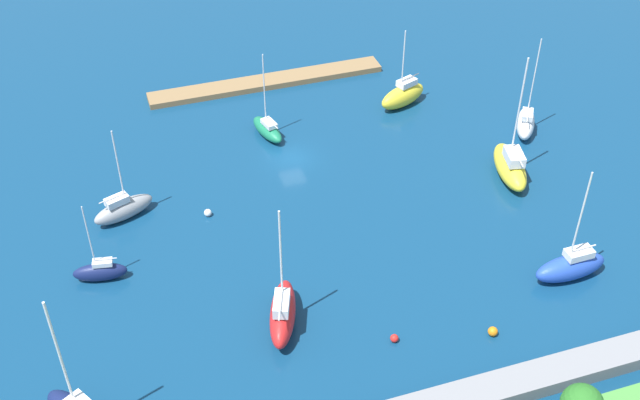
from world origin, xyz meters
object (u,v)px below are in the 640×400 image
at_px(mooring_buoy_white, 208,213).
at_px(sailboat_green_off_beacon, 268,129).
at_px(pier_dock, 267,82).
at_px(sailboat_navy_inner_mooring, 100,271).
at_px(sailboat_yellow_lone_south, 510,166).
at_px(sailboat_white_by_breakwater, 526,123).
at_px(mooring_buoy_orange, 493,331).
at_px(sailboat_red_far_south, 283,313).
at_px(sailboat_blue_along_channel, 571,266).
at_px(sailboat_gray_east_end, 123,208).
at_px(sailboat_yellow_outer_mooring, 403,95).
at_px(mooring_buoy_red, 394,338).

bearing_deg(mooring_buoy_white, sailboat_green_off_beacon, -128.51).
bearing_deg(pier_dock, sailboat_green_off_beacon, 75.36).
xyz_separation_m(sailboat_navy_inner_mooring, mooring_buoy_white, (-10.38, -5.49, -0.56)).
bearing_deg(sailboat_yellow_lone_south, mooring_buoy_white, 96.27).
distance_m(sailboat_yellow_lone_south, sailboat_white_by_breakwater, 8.55).
bearing_deg(mooring_buoy_white, mooring_buoy_orange, 130.53).
bearing_deg(sailboat_red_far_south, pier_dock, 7.27).
distance_m(sailboat_blue_along_channel, sailboat_navy_inner_mooring, 39.95).
xyz_separation_m(pier_dock, sailboat_gray_east_end, (18.97, 19.26, 0.75)).
bearing_deg(sailboat_yellow_outer_mooring, pier_dock, -55.57).
bearing_deg(sailboat_red_far_south, sailboat_green_off_beacon, 7.85).
bearing_deg(mooring_buoy_orange, sailboat_green_off_beacon, -73.60).
bearing_deg(sailboat_green_off_beacon, sailboat_gray_east_end, 104.59).
bearing_deg(sailboat_gray_east_end, pier_dock, 24.84).
distance_m(sailboat_red_far_south, sailboat_navy_inner_mooring, 16.56).
relative_size(sailboat_navy_inner_mooring, sailboat_yellow_outer_mooring, 0.86).
distance_m(pier_dock, sailboat_gray_east_end, 27.04).
relative_size(sailboat_red_far_south, sailboat_white_by_breakwater, 1.06).
bearing_deg(sailboat_green_off_beacon, sailboat_yellow_outer_mooring, -99.75).
xyz_separation_m(sailboat_white_by_breakwater, sailboat_yellow_outer_mooring, (10.34, -9.07, 0.11)).
xyz_separation_m(pier_dock, sailboat_red_far_south, (8.61, 36.78, 1.12)).
relative_size(sailboat_blue_along_channel, mooring_buoy_orange, 14.28).
relative_size(sailboat_green_off_beacon, sailboat_navy_inner_mooring, 1.20).
distance_m(sailboat_yellow_lone_south, mooring_buoy_red, 25.05).
bearing_deg(mooring_buoy_white, pier_dock, -118.25).
bearing_deg(sailboat_red_far_south, sailboat_blue_along_channel, -74.82).
bearing_deg(sailboat_blue_along_channel, mooring_buoy_red, 5.82).
xyz_separation_m(sailboat_white_by_breakwater, mooring_buoy_red, (24.41, 22.92, -0.88)).
height_order(sailboat_yellow_lone_south, sailboat_yellow_outer_mooring, sailboat_yellow_lone_south).
bearing_deg(sailboat_red_far_south, mooring_buoy_white, 31.14).
distance_m(sailboat_red_far_south, sailboat_blue_along_channel, 24.88).
bearing_deg(sailboat_blue_along_channel, sailboat_yellow_outer_mooring, -85.65).
height_order(sailboat_yellow_lone_south, sailboat_white_by_breakwater, sailboat_yellow_lone_south).
relative_size(sailboat_yellow_lone_south, sailboat_blue_along_channel, 1.16).
bearing_deg(sailboat_gray_east_end, sailboat_navy_inner_mooring, -131.53).
bearing_deg(sailboat_yellow_outer_mooring, mooring_buoy_orange, 58.17).
bearing_deg(mooring_buoy_red, sailboat_red_far_south, -28.97).
relative_size(sailboat_gray_east_end, mooring_buoy_white, 13.44).
bearing_deg(sailboat_red_far_south, sailboat_yellow_lone_south, -45.43).
relative_size(sailboat_red_far_south, mooring_buoy_red, 17.38).
relative_size(sailboat_white_by_breakwater, sailboat_green_off_beacon, 1.13).
relative_size(sailboat_red_far_south, sailboat_blue_along_channel, 1.03).
distance_m(pier_dock, sailboat_red_far_south, 37.79).
bearing_deg(sailboat_white_by_breakwater, pier_dock, 84.00).
height_order(pier_dock, sailboat_green_off_beacon, sailboat_green_off_beacon).
bearing_deg(sailboat_yellow_outer_mooring, sailboat_yellow_lone_south, 86.27).
xyz_separation_m(sailboat_red_far_south, mooring_buoy_red, (-7.84, 4.34, -1.12)).
height_order(sailboat_green_off_beacon, mooring_buoy_orange, sailboat_green_off_beacon).
relative_size(sailboat_gray_east_end, sailboat_blue_along_channel, 0.85).
height_order(sailboat_red_far_south, sailboat_green_off_beacon, sailboat_red_far_south).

